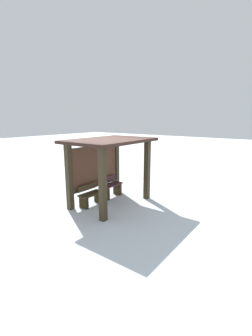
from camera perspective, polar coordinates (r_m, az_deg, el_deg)
ground_plane at (r=8.20m, az=-3.73°, el=-8.70°), size 60.00×60.00×0.00m
bus_shelter at (r=7.86m, az=-4.84°, el=3.23°), size 2.92×1.99×2.25m
bench_left_inside at (r=8.02m, az=-8.71°, el=-6.94°), size 0.90×0.39×0.71m
bench_center_inside at (r=8.74m, az=-3.72°, el=-4.95°), size 0.90×0.40×0.78m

